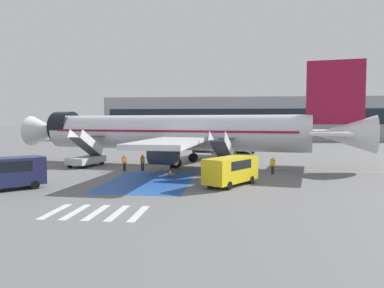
# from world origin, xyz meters

# --- Properties ---
(ground_plane) EXTENTS (600.00, 600.00, 0.00)m
(ground_plane) POSITION_xyz_m (0.00, 0.00, 0.00)
(ground_plane) COLOR slate
(apron_leadline_yellow) EXTENTS (73.33, 15.52, 0.01)m
(apron_leadline_yellow) POSITION_xyz_m (0.33, 0.82, 0.00)
(apron_leadline_yellow) COLOR gold
(apron_leadline_yellow) RESTS_ON ground_plane
(apron_stand_patch_blue) EXTENTS (6.90, 11.28, 0.01)m
(apron_stand_patch_blue) POSITION_xyz_m (0.33, -11.70, 0.00)
(apron_stand_patch_blue) COLOR #2856A8
(apron_stand_patch_blue) RESTS_ON ground_plane
(apron_walkway_bar_0) EXTENTS (0.44, 3.60, 0.01)m
(apron_walkway_bar_0) POSITION_xyz_m (-2.67, -22.09, 0.00)
(apron_walkway_bar_0) COLOR silver
(apron_walkway_bar_0) RESTS_ON ground_plane
(apron_walkway_bar_1) EXTENTS (0.44, 3.60, 0.01)m
(apron_walkway_bar_1) POSITION_xyz_m (-1.47, -22.09, 0.00)
(apron_walkway_bar_1) COLOR silver
(apron_walkway_bar_1) RESTS_ON ground_plane
(apron_walkway_bar_2) EXTENTS (0.44, 3.60, 0.01)m
(apron_walkway_bar_2) POSITION_xyz_m (-0.27, -22.09, 0.00)
(apron_walkway_bar_2) COLOR silver
(apron_walkway_bar_2) RESTS_ON ground_plane
(apron_walkway_bar_3) EXTENTS (0.44, 3.60, 0.01)m
(apron_walkway_bar_3) POSITION_xyz_m (0.93, -22.09, 0.00)
(apron_walkway_bar_3) COLOR silver
(apron_walkway_bar_3) RESTS_ON ground_plane
(apron_walkway_bar_4) EXTENTS (0.44, 3.60, 0.01)m
(apron_walkway_bar_4) POSITION_xyz_m (2.13, -22.09, 0.00)
(apron_walkway_bar_4) COLOR silver
(apron_walkway_bar_4) RESTS_ON ground_plane
(airliner) EXTENTS (41.14, 31.87, 11.14)m
(airliner) POSITION_xyz_m (0.95, 0.69, 3.71)
(airliner) COLOR silver
(airliner) RESTS_ON ground_plane
(boarding_stairs_forward) EXTENTS (3.14, 5.51, 4.16)m
(boarding_stairs_forward) POSITION_xyz_m (-8.91, -1.89, 1.01)
(boarding_stairs_forward) COLOR #ADB2BA
(boarding_stairs_forward) RESTS_ON ground_plane
(boarding_stairs_aft) EXTENTS (3.14, 5.51, 4.09)m
(boarding_stairs_aft) POSITION_xyz_m (6.20, -5.05, 1.00)
(boarding_stairs_aft) COLOR #ADB2BA
(boarding_stairs_aft) RESTS_ON ground_plane
(fuel_tanker) EXTENTS (3.52, 10.89, 3.67)m
(fuel_tanker) POSITION_xyz_m (8.95, 19.94, 1.87)
(fuel_tanker) COLOR #38383D
(fuel_tanker) RESTS_ON ground_plane
(service_van_0) EXTENTS (4.45, 5.61, 2.23)m
(service_van_0) POSITION_xyz_m (7.14, -12.66, 1.33)
(service_van_0) COLOR yellow
(service_van_0) RESTS_ON ground_plane
(service_van_1) EXTENTS (4.66, 4.72, 2.37)m
(service_van_1) POSITION_xyz_m (-9.01, -16.13, 1.41)
(service_van_1) COLOR #1E234C
(service_van_1) RESTS_ON ground_plane
(ground_crew_0) EXTENTS (0.44, 0.48, 1.67)m
(ground_crew_0) POSITION_xyz_m (-3.62, -5.23, 0.96)
(ground_crew_0) COLOR #2D2D33
(ground_crew_0) RESTS_ON ground_plane
(ground_crew_1) EXTENTS (0.39, 0.49, 1.81)m
(ground_crew_1) POSITION_xyz_m (0.76, -2.86, 1.05)
(ground_crew_1) COLOR black
(ground_crew_1) RESTS_ON ground_plane
(ground_crew_2) EXTENTS (0.48, 0.36, 1.63)m
(ground_crew_2) POSITION_xyz_m (-1.83, -4.84, 0.93)
(ground_crew_2) COLOR #191E38
(ground_crew_2) RESTS_ON ground_plane
(ground_crew_3) EXTENTS (0.48, 0.44, 1.65)m
(ground_crew_3) POSITION_xyz_m (11.04, -6.06, 0.95)
(ground_crew_3) COLOR #2D2D33
(ground_crew_3) RESTS_ON ground_plane
(traffic_cone_0) EXTENTS (0.43, 0.43, 0.47)m
(traffic_cone_0) POSITION_xyz_m (1.45, -7.60, 0.24)
(traffic_cone_0) COLOR orange
(traffic_cone_0) RESTS_ON ground_plane
(terminal_building) EXTENTS (79.85, 12.10, 11.20)m
(terminal_building) POSITION_xyz_m (13.32, 60.69, 5.60)
(terminal_building) COLOR #9EA3A8
(terminal_building) RESTS_ON ground_plane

